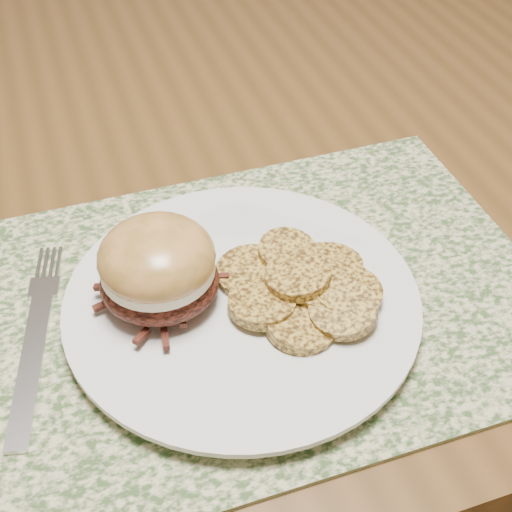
{
  "coord_description": "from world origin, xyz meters",
  "views": [
    {
      "loc": [
        -0.19,
        -0.61,
        1.17
      ],
      "look_at": [
        -0.06,
        -0.23,
        0.79
      ],
      "focal_mm": 50.0,
      "sensor_mm": 36.0,
      "label": 1
    }
  ],
  "objects": [
    {
      "name": "ground",
      "position": [
        0.0,
        0.0,
        0.0
      ],
      "size": [
        3.5,
        3.5,
        0.0
      ],
      "primitive_type": "plane",
      "color": "brown",
      "rests_on": "ground"
    },
    {
      "name": "dining_table",
      "position": [
        0.0,
        0.0,
        0.67
      ],
      "size": [
        1.5,
        0.9,
        0.75
      ],
      "color": "brown",
      "rests_on": "ground"
    },
    {
      "name": "placemat",
      "position": [
        -0.05,
        -0.24,
        0.75
      ],
      "size": [
        0.45,
        0.33,
        0.0
      ],
      "primitive_type": "cube",
      "color": "#375029",
      "rests_on": "dining_table"
    },
    {
      "name": "dinner_plate",
      "position": [
        -0.08,
        -0.25,
        0.76
      ],
      "size": [
        0.26,
        0.26,
        0.02
      ],
      "primitive_type": "cylinder",
      "color": "silver",
      "rests_on": "placemat"
    },
    {
      "name": "pork_sandwich",
      "position": [
        -0.14,
        -0.23,
        0.8
      ],
      "size": [
        0.11,
        0.11,
        0.07
      ],
      "rotation": [
        0.0,
        0.0,
        -0.3
      ],
      "color": "black",
      "rests_on": "dinner_plate"
    },
    {
      "name": "roasted_potatoes",
      "position": [
        -0.03,
        -0.26,
        0.78
      ],
      "size": [
        0.14,
        0.14,
        0.03
      ],
      "color": "#B99036",
      "rests_on": "dinner_plate"
    },
    {
      "name": "fork",
      "position": [
        -0.23,
        -0.22,
        0.76
      ],
      "size": [
        0.06,
        0.2,
        0.0
      ],
      "rotation": [
        0.0,
        0.0,
        -0.24
      ],
      "color": "silver",
      "rests_on": "placemat"
    }
  ]
}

